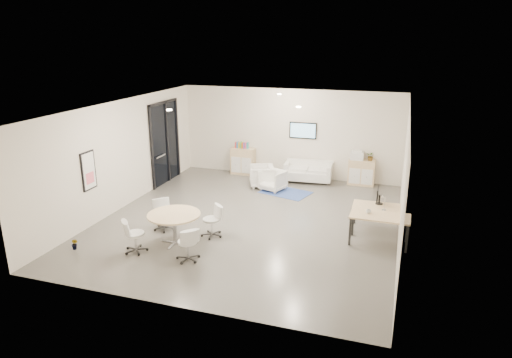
{
  "coord_description": "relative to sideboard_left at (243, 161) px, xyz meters",
  "views": [
    {
      "loc": [
        3.82,
        -11.27,
        4.96
      ],
      "look_at": [
        0.05,
        0.4,
        1.11
      ],
      "focal_mm": 32.0,
      "sensor_mm": 36.0,
      "label": 1
    }
  ],
  "objects": [
    {
      "name": "round_table",
      "position": [
        0.4,
        -6.23,
        0.22
      ],
      "size": [
        1.31,
        1.31,
        0.79
      ],
      "color": "tan",
      "rests_on": "room_shell"
    },
    {
      "name": "meeting_chairs",
      "position": [
        0.4,
        -6.23,
        -0.08
      ],
      "size": [
        2.21,
        2.21,
        0.82
      ],
      "color": "white",
      "rests_on": "room_shell"
    },
    {
      "name": "printer",
      "position": [
        4.16,
        0.01,
        0.56
      ],
      "size": [
        0.46,
        0.39,
        0.32
      ],
      "rotation": [
        0.0,
        0.0,
        0.02
      ],
      "color": "white",
      "rests_on": "sideboard_right"
    },
    {
      "name": "books",
      "position": [
        -0.04,
        0.0,
        0.6
      ],
      "size": [
        0.5,
        0.14,
        0.22
      ],
      "color": "red",
      "rests_on": "sideboard_left"
    },
    {
      "name": "desk_front",
      "position": [
        5.23,
        -4.68,
        0.19
      ],
      "size": [
        1.46,
        0.75,
        0.75
      ],
      "rotation": [
        0.0,
        0.0,
        -0.02
      ],
      "color": "tan",
      "rests_on": "room_shell"
    },
    {
      "name": "armchair_left",
      "position": [
        1.1,
        -1.21,
        -0.08
      ],
      "size": [
        0.97,
        1.0,
        0.81
      ],
      "primitive_type": "imported",
      "rotation": [
        0.0,
        0.0,
        -1.21
      ],
      "color": "silver",
      "rests_on": "room_shell"
    },
    {
      "name": "ceiling_spots",
      "position": [
        1.5,
        -3.41,
        2.69
      ],
      "size": [
        3.14,
        4.14,
        0.03
      ],
      "color": "#FFEAC6",
      "rests_on": "room_shell"
    },
    {
      "name": "glass_door",
      "position": [
        -2.25,
        -1.74,
        1.01
      ],
      "size": [
        0.09,
        1.9,
        2.85
      ],
      "color": "black",
      "rests_on": "room_shell"
    },
    {
      "name": "plant_floor",
      "position": [
        -1.76,
        -7.29,
        -0.43
      ],
      "size": [
        0.17,
        0.29,
        0.13
      ],
      "primitive_type": "imported",
      "rotation": [
        0.0,
        0.0,
        0.05
      ],
      "color": "#3F7F3F",
      "rests_on": "room_shell"
    },
    {
      "name": "sideboard_left",
      "position": [
        0.0,
        0.0,
        0.0
      ],
      "size": [
        0.87,
        0.45,
        0.98
      ],
      "color": "tan",
      "rests_on": "room_shell"
    },
    {
      "name": "armchair_right",
      "position": [
        1.58,
        -1.5,
        -0.11
      ],
      "size": [
        0.92,
        0.89,
        0.75
      ],
      "primitive_type": "imported",
      "rotation": [
        0.0,
        0.0,
        -0.33
      ],
      "color": "silver",
      "rests_on": "room_shell"
    },
    {
      "name": "sideboard_right",
      "position": [
        4.35,
        0.01,
        -0.04
      ],
      "size": [
        0.9,
        0.43,
        0.9
      ],
      "color": "tan",
      "rests_on": "room_shell"
    },
    {
      "name": "plant_cabinet",
      "position": [
        4.63,
        0.0,
        0.53
      ],
      "size": [
        0.36,
        0.38,
        0.24
      ],
      "primitive_type": "imported",
      "rotation": [
        0.0,
        0.0,
        -0.31
      ],
      "color": "#3F7F3F",
      "rests_on": "sideboard_right"
    },
    {
      "name": "blue_rug",
      "position": [
        2.06,
        -1.61,
        -0.48
      ],
      "size": [
        1.78,
        1.43,
        0.01
      ],
      "primitive_type": "cube",
      "rotation": [
        0.0,
        0.0,
        -0.28
      ],
      "color": "navy",
      "rests_on": "room_shell"
    },
    {
      "name": "artwork",
      "position": [
        -2.27,
        -5.85,
        1.06
      ],
      "size": [
        0.05,
        0.54,
        1.04
      ],
      "color": "black",
      "rests_on": "room_shell"
    },
    {
      "name": "wall_tv",
      "position": [
        2.2,
        0.21,
        1.26
      ],
      "size": [
        0.98,
        0.06,
        0.58
      ],
      "color": "black",
      "rests_on": "room_shell"
    },
    {
      "name": "cup",
      "position": [
        4.94,
        -4.62,
        0.32
      ],
      "size": [
        0.14,
        0.12,
        0.12
      ],
      "primitive_type": "imported",
      "rotation": [
        0.0,
        0.0,
        0.24
      ],
      "color": "white",
      "rests_on": "desk_front"
    },
    {
      "name": "desk_rear",
      "position": [
        5.15,
        -3.83,
        0.13
      ],
      "size": [
        1.34,
        0.68,
        0.69
      ],
      "rotation": [
        0.0,
        0.0,
        0.01
      ],
      "color": "tan",
      "rests_on": "room_shell"
    },
    {
      "name": "loveseat",
      "position": [
        2.52,
        -0.17,
        -0.15
      ],
      "size": [
        1.71,
        0.95,
        0.62
      ],
      "rotation": [
        0.0,
        0.0,
        0.07
      ],
      "color": "silver",
      "rests_on": "room_shell"
    },
    {
      "name": "monitor",
      "position": [
        5.1,
        -3.68,
        0.44
      ],
      "size": [
        0.2,
        0.5,
        0.44
      ],
      "color": "black",
      "rests_on": "desk_rear"
    },
    {
      "name": "room_shell",
      "position": [
        1.7,
        -4.25,
        1.11
      ],
      "size": [
        9.6,
        10.6,
        4.8
      ],
      "color": "#585650",
      "rests_on": "ground"
    }
  ]
}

